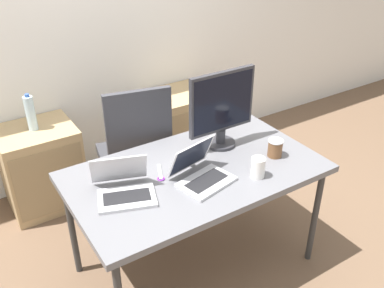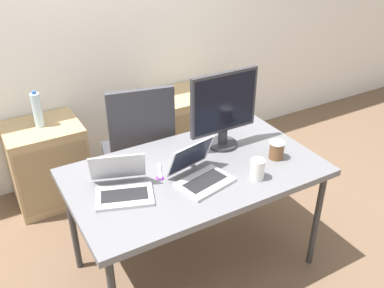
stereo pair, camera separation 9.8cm
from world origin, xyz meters
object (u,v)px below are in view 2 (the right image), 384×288
(mouse, at_px, (191,162))
(coffee_cup_brown, at_px, (277,150))
(office_chair, at_px, (140,165))
(monitor, at_px, (224,109))
(cabinet_left, at_px, (48,164))
(laptop_right, at_px, (122,186))
(water_bottle, at_px, (37,110))
(coffee_cup_white, at_px, (257,169))
(cabinet_right, at_px, (185,127))
(laptop_left, at_px, (200,173))

(mouse, relative_size, coffee_cup_brown, 0.53)
(office_chair, xyz_separation_m, monitor, (0.35, -0.56, 0.60))
(cabinet_left, height_order, laptop_right, laptop_right)
(cabinet_left, height_order, water_bottle, water_bottle)
(mouse, xyz_separation_m, coffee_cup_brown, (0.48, -0.19, 0.04))
(office_chair, distance_m, coffee_cup_brown, 1.08)
(laptop_right, distance_m, coffee_cup_brown, 0.95)
(cabinet_left, distance_m, coffee_cup_white, 1.76)
(monitor, bearing_deg, cabinet_right, 74.05)
(laptop_left, xyz_separation_m, monitor, (0.32, 0.26, 0.21))
(coffee_cup_brown, bearing_deg, coffee_cup_white, -153.71)
(office_chair, relative_size, coffee_cup_brown, 9.89)
(laptop_right, height_order, coffee_cup_white, laptop_right)
(cabinet_right, relative_size, mouse, 11.30)
(office_chair, distance_m, water_bottle, 0.84)
(office_chair, bearing_deg, coffee_cup_white, -72.00)
(cabinet_right, height_order, monitor, monitor)
(cabinet_right, distance_m, monitor, 1.28)
(cabinet_left, bearing_deg, monitor, -48.61)
(cabinet_left, xyz_separation_m, coffee_cup_white, (0.88, -1.45, 0.48))
(coffee_cup_white, xyz_separation_m, coffee_cup_brown, (0.23, 0.12, -0.00))
(laptop_right, bearing_deg, water_bottle, 98.36)
(cabinet_left, distance_m, laptop_left, 1.51)
(cabinet_left, distance_m, coffee_cup_brown, 1.80)
(coffee_cup_brown, bearing_deg, monitor, 124.33)
(cabinet_left, relative_size, monitor, 1.34)
(laptop_left, bearing_deg, water_bottle, 114.57)
(water_bottle, distance_m, laptop_right, 1.22)
(water_bottle, height_order, monitor, monitor)
(office_chair, bearing_deg, cabinet_right, 36.82)
(laptop_left, bearing_deg, cabinet_right, 64.59)
(monitor, bearing_deg, mouse, -160.92)
(cabinet_left, relative_size, coffee_cup_brown, 6.03)
(coffee_cup_white, bearing_deg, laptop_right, 160.90)
(cabinet_right, xyz_separation_m, laptop_left, (-0.62, -1.30, 0.47))
(office_chair, xyz_separation_m, coffee_cup_white, (0.31, -0.96, 0.41))
(cabinet_right, bearing_deg, office_chair, -143.18)
(cabinet_right, relative_size, water_bottle, 2.37)
(cabinet_left, relative_size, laptop_left, 1.96)
(cabinet_left, relative_size, water_bottle, 2.37)
(monitor, bearing_deg, coffee_cup_brown, -55.67)
(office_chair, distance_m, monitor, 0.89)
(cabinet_right, height_order, coffee_cup_white, coffee_cup_white)
(laptop_left, xyz_separation_m, coffee_cup_brown, (0.52, -0.03, 0.01))
(monitor, height_order, coffee_cup_white, monitor)
(coffee_cup_brown, bearing_deg, water_bottle, 129.92)
(cabinet_left, bearing_deg, coffee_cup_white, -58.61)
(coffee_cup_white, height_order, coffee_cup_brown, coffee_cup_white)
(cabinet_left, xyz_separation_m, coffee_cup_brown, (1.11, -1.33, 0.48))
(cabinet_right, relative_size, monitor, 1.34)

